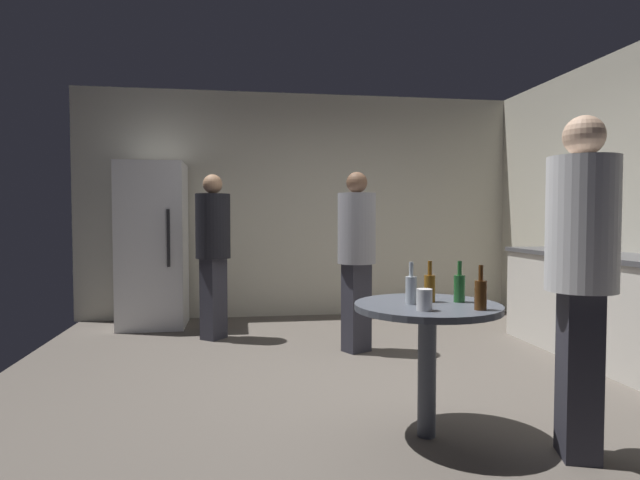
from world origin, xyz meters
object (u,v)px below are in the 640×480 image
Objects in this scene: beer_bottle_amber at (430,287)px; beer_bottle_brown at (481,294)px; beer_bottle_green at (459,287)px; person_in_black_shirt at (213,243)px; foreground_table at (427,323)px; person_in_white_shirt at (581,259)px; person_in_gray_shirt at (357,247)px; plastic_cup_white at (424,300)px; beer_bottle_clear at (411,289)px; kettle at (572,243)px; refrigerator at (153,245)px.

beer_bottle_amber and beer_bottle_brown have the same top height.
person_in_black_shirt reaches higher than beer_bottle_green.
person_in_white_shirt is at bearing -28.53° from foreground_table.
person_in_gray_shirt is at bearing 89.51° from foreground_table.
beer_bottle_green is 0.36m from plastic_cup_white.
beer_bottle_brown is 0.14× the size of person_in_gray_shirt.
person_in_gray_shirt is (-0.18, 1.83, 0.12)m from beer_bottle_green.
plastic_cup_white is (-0.09, -0.20, 0.16)m from foreground_table.
beer_bottle_green and beer_bottle_clear have the same top height.
beer_bottle_green is 1.00× the size of beer_bottle_clear.
person_in_white_shirt is (0.47, -0.39, 0.18)m from beer_bottle_green.
beer_bottle_brown and beer_bottle_clear have the same top height.
plastic_cup_white is 0.06× the size of person_in_white_shirt.
plastic_cup_white is 0.07× the size of person_in_black_shirt.
kettle is 0.30× the size of foreground_table.
refrigerator reaches higher than plastic_cup_white.
refrigerator is at bearing 121.12° from foreground_table.
refrigerator is 2.25× the size of foreground_table.
person_in_white_shirt reaches higher than person_in_black_shirt.
person_in_black_shirt is (0.68, -0.70, 0.05)m from refrigerator.
beer_bottle_amber is 1.00× the size of beer_bottle_clear.
beer_bottle_clear is (-0.29, -0.02, 0.00)m from beer_bottle_green.
foreground_table is at bearing -28.66° from person_in_gray_shirt.
person_in_white_shirt is (0.75, -0.36, 0.18)m from beer_bottle_clear.
person_in_white_shirt is at bearing -53.98° from refrigerator.
beer_bottle_green is at bearing -22.56° from person_in_gray_shirt.
beer_bottle_brown is at bearing -23.35° from person_in_black_shirt.
beer_bottle_clear reaches higher than foreground_table.
beer_bottle_green is 1.84m from person_in_gray_shirt.
beer_bottle_amber is at bearing -57.96° from refrigerator.
person_in_black_shirt is (-1.31, 2.49, 0.13)m from beer_bottle_amber.
foreground_table is (1.96, -3.25, -0.27)m from refrigerator.
plastic_cup_white is 0.07× the size of person_in_gray_shirt.
person_in_white_shirt is at bearing -16.69° from beer_bottle_brown.
beer_bottle_clear is (-0.13, -0.05, 0.00)m from beer_bottle_amber.
foreground_table is at bearing -119.40° from beer_bottle_amber.
refrigerator is 1.05× the size of person_in_white_shirt.
beer_bottle_amber is at bearing -140.72° from kettle.
kettle is at bearing -105.49° from person_in_white_shirt.
person_in_white_shirt is (0.46, -0.14, 0.18)m from beer_bottle_brown.
person_in_white_shirt is at bearing -11.93° from person_in_gray_shirt.
plastic_cup_white is at bearing -28.02° from person_in_black_shirt.
refrigerator reaches higher than person_in_white_shirt.
kettle reaches higher than beer_bottle_green.
beer_bottle_brown is 0.37m from beer_bottle_clear.
person_in_black_shirt is at bearing 118.11° from beer_bottle_brown.
refrigerator reaches higher than beer_bottle_amber.
beer_bottle_amber is at bearing 64.35° from plastic_cup_white.
person_in_gray_shirt is at bearing 86.66° from beer_bottle_clear.
beer_bottle_brown is 0.13× the size of person_in_white_shirt.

